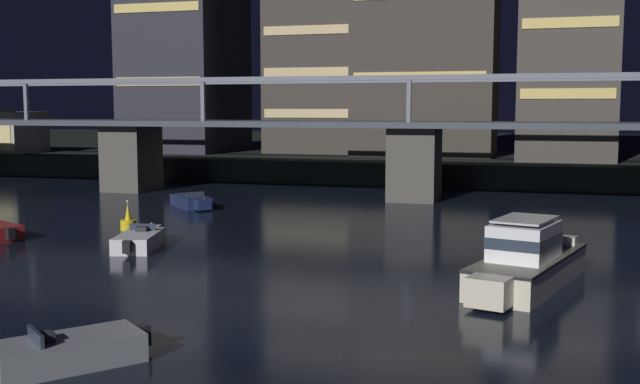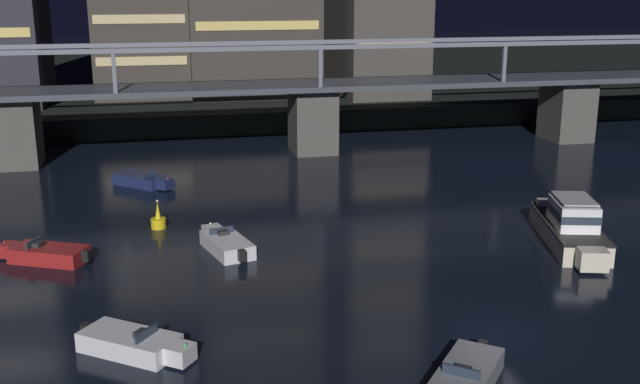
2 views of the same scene
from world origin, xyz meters
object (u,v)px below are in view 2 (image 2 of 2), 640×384
Objects in this scene: speedboat_mid_left at (226,244)px; river_bridge at (313,104)px; speedboat_mid_center at (134,344)px; channel_buoy at (158,220)px; speedboat_far_left at (143,180)px; speedboat_far_center at (465,378)px; cabin_cruiser_near_left at (571,226)px; speedboat_near_right at (46,254)px.

river_bridge is at bearing 67.25° from speedboat_mid_left.
river_bridge is 22.03× the size of speedboat_mid_center.
channel_buoy reaches higher than speedboat_mid_center.
speedboat_far_left and speedboat_far_center have the same top height.
channel_buoy is (-10.46, 21.39, 0.06)m from speedboat_far_center.
cabin_cruiser_near_left reaches higher than channel_buoy.
speedboat_far_center is 23.81m from channel_buoy.
speedboat_near_right is 15.51m from speedboat_far_left.
cabin_cruiser_near_left is 1.80× the size of speedboat_mid_left.
speedboat_far_center is (-3.07, -40.36, -3.76)m from river_bridge.
cabin_cruiser_near_left is 24.94m from speedboat_mid_center.
speedboat_near_right is at bearing 172.68° from cabin_cruiser_near_left.
speedboat_far_center is (6.93, -16.51, 0.00)m from speedboat_mid_left.
speedboat_near_right is 9.41m from speedboat_mid_left.
speedboat_far_left is at bearing 141.87° from cabin_cruiser_near_left.
speedboat_far_center is at bearing -70.22° from speedboat_far_left.
river_bridge reaches higher than channel_buoy.
speedboat_far_center is at bearing -63.95° from channel_buoy.
speedboat_far_left is (-14.46, -8.69, -3.76)m from river_bridge.
speedboat_mid_center is at bearing -90.60° from speedboat_far_left.
channel_buoy reaches higher than speedboat_near_right.
speedboat_near_right is 1.06× the size of speedboat_mid_center.
cabin_cruiser_near_left is at bearing -9.53° from speedboat_mid_left.
speedboat_far_left is at bearing 89.40° from speedboat_mid_center.
speedboat_mid_left is at bearing 112.77° from speedboat_far_center.
river_bridge is 19.85× the size of speedboat_mid_left.
speedboat_mid_center is (-23.63, -7.96, -0.64)m from cabin_cruiser_near_left.
speedboat_near_right is at bearing -143.12° from channel_buoy.
speedboat_mid_left is at bearing -2.82° from speedboat_near_right.
speedboat_near_right is at bearing -129.68° from river_bridge.
speedboat_mid_center is at bearing -94.32° from channel_buoy.
speedboat_mid_center is at bearing 155.23° from speedboat_far_center.
channel_buoy is at bearing 116.05° from speedboat_far_center.
speedboat_mid_left is at bearing 66.96° from speedboat_mid_center.
speedboat_mid_center is 12.85m from speedboat_far_center.
cabin_cruiser_near_left is 28.54m from speedboat_near_right.
river_bridge is at bearing 67.16° from speedboat_mid_center.
cabin_cruiser_near_left is 19.17m from speedboat_mid_left.
speedboat_mid_left is at bearing 170.47° from cabin_cruiser_near_left.
river_bridge is at bearing 54.52° from channel_buoy.
speedboat_mid_left and speedboat_mid_center have the same top height.
river_bridge is 20.80× the size of speedboat_near_right.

